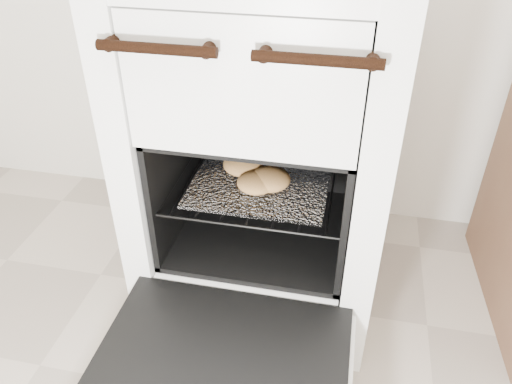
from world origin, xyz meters
TOP-DOWN VIEW (x-y plane):
  - stove at (-0.16, 1.16)m, footprint 0.61×0.68m
  - oven_door at (-0.16, 0.64)m, footprint 0.55×0.43m
  - oven_rack at (-0.16, 1.09)m, footprint 0.45×0.43m
  - foil_sheet at (-0.16, 1.07)m, footprint 0.35×0.31m
  - baked_rolls at (-0.17, 1.06)m, footprint 0.23×0.22m

SIDE VIEW (x-z plane):
  - oven_door at x=-0.16m, z-range 0.19..0.22m
  - oven_rack at x=-0.16m, z-range 0.39..0.40m
  - foil_sheet at x=-0.16m, z-range 0.40..0.41m
  - baked_rolls at x=-0.17m, z-range 0.40..0.45m
  - stove at x=-0.16m, z-range -0.01..0.93m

